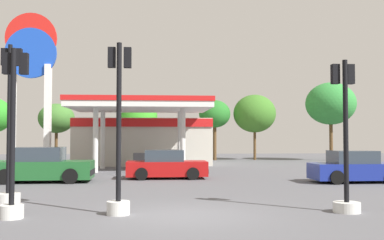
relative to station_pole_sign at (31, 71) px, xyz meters
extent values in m
plane|color=#56565B|center=(9.39, -18.94, -6.61)|extent=(90.00, 90.00, 0.00)
cube|color=beige|center=(7.57, 4.79, -4.84)|extent=(10.27, 6.74, 3.53)
cube|color=red|center=(7.57, 1.37, -3.42)|extent=(10.27, 0.12, 0.60)
cube|color=white|center=(7.57, -2.12, -2.54)|extent=(8.76, 6.47, 0.35)
cube|color=red|center=(7.57, -2.12, -2.22)|extent=(8.86, 6.57, 0.30)
cylinder|color=silver|center=(4.95, -3.90, -4.66)|extent=(0.32, 0.32, 3.89)
cylinder|color=silver|center=(10.20, -3.90, -4.66)|extent=(0.32, 0.32, 3.89)
cylinder|color=silver|center=(4.95, -0.34, -4.66)|extent=(0.32, 0.32, 3.89)
cylinder|color=silver|center=(10.20, -0.34, -4.66)|extent=(0.32, 0.32, 3.89)
cube|color=#4C4C51|center=(7.57, -2.12, -6.06)|extent=(0.90, 0.60, 1.10)
cube|color=white|center=(-1.18, -0.01, -3.06)|extent=(0.40, 0.56, 7.10)
cube|color=white|center=(1.18, -0.01, -3.06)|extent=(0.40, 0.56, 7.10)
cylinder|color=blue|center=(0.00, -0.01, 1.27)|extent=(3.46, 0.22, 3.46)
cylinder|color=red|center=(0.00, 0.01, 2.31)|extent=(3.46, 0.22, 3.46)
cube|color=white|center=(0.00, 0.05, 1.79)|extent=(3.18, 0.08, 0.62)
cylinder|color=black|center=(4.66, -8.50, -6.26)|extent=(0.71, 0.26, 0.70)
cylinder|color=black|center=(4.70, -10.38, -6.26)|extent=(0.71, 0.26, 0.70)
cylinder|color=black|center=(1.81, -8.56, -6.26)|extent=(0.71, 0.26, 0.70)
cylinder|color=black|center=(1.85, -10.45, -6.26)|extent=(0.71, 0.26, 0.70)
cube|color=#1E5928|center=(3.26, -9.47, -6.03)|extent=(4.65, 2.03, 0.83)
cube|color=#2D3842|center=(3.09, -9.48, -5.31)|extent=(2.23, 1.76, 0.70)
cube|color=black|center=(5.51, -9.42, -6.15)|extent=(0.17, 1.84, 0.26)
cylinder|color=black|center=(19.22, -9.89, -6.29)|extent=(0.63, 0.22, 0.63)
cylinder|color=black|center=(16.65, -9.91, -6.29)|extent=(0.63, 0.22, 0.63)
cylinder|color=black|center=(16.67, -11.61, -6.29)|extent=(0.63, 0.22, 0.63)
cube|color=navy|center=(17.94, -10.75, -6.09)|extent=(4.17, 1.79, 0.75)
cube|color=#2D3842|center=(17.80, -10.75, -5.43)|extent=(1.99, 1.56, 0.63)
cylinder|color=black|center=(10.40, -7.28, -6.30)|extent=(0.63, 0.22, 0.62)
cylinder|color=black|center=(10.41, -8.95, -6.30)|extent=(0.63, 0.22, 0.62)
cylinder|color=black|center=(7.86, -7.30, -6.30)|extent=(0.63, 0.22, 0.62)
cylinder|color=black|center=(7.87, -8.97, -6.30)|extent=(0.63, 0.22, 0.62)
cube|color=#A51111|center=(9.14, -8.13, -6.09)|extent=(4.10, 1.74, 0.74)
cube|color=#2D3842|center=(8.99, -8.13, -5.45)|extent=(1.96, 1.53, 0.62)
cube|color=black|center=(11.15, -8.11, -6.20)|extent=(0.13, 1.63, 0.23)
cylinder|color=silver|center=(7.58, -18.72, -6.42)|extent=(0.63, 0.63, 0.37)
cylinder|color=black|center=(7.58, -18.72, -4.06)|extent=(0.14, 0.14, 4.37)
cube|color=black|center=(7.36, -18.56, -2.26)|extent=(0.21, 0.20, 0.57)
sphere|color=red|center=(7.36, -18.44, -2.08)|extent=(0.15, 0.15, 0.15)
sphere|color=#D89E0C|center=(7.36, -18.44, -2.26)|extent=(0.15, 0.15, 0.15)
sphere|color=green|center=(7.36, -18.44, -2.44)|extent=(0.15, 0.15, 0.15)
cube|color=black|center=(7.80, -18.56, -2.26)|extent=(0.21, 0.20, 0.57)
sphere|color=red|center=(7.80, -18.44, -2.08)|extent=(0.15, 0.15, 0.15)
sphere|color=#D89E0C|center=(7.80, -18.44, -2.26)|extent=(0.15, 0.15, 0.15)
sphere|color=green|center=(7.80, -18.44, -2.44)|extent=(0.15, 0.15, 0.15)
cylinder|color=silver|center=(4.85, -19.09, -6.43)|extent=(0.62, 0.62, 0.36)
cylinder|color=black|center=(4.85, -19.09, -4.20)|extent=(0.14, 0.14, 4.11)
cube|color=black|center=(4.63, -18.93, -2.53)|extent=(0.21, 0.20, 0.57)
sphere|color=red|center=(4.63, -18.81, -2.35)|extent=(0.15, 0.15, 0.15)
sphere|color=#D89E0C|center=(4.63, -18.81, -2.53)|extent=(0.15, 0.15, 0.15)
sphere|color=green|center=(4.63, -18.81, -2.71)|extent=(0.15, 0.15, 0.15)
cube|color=black|center=(5.07, -18.93, -2.53)|extent=(0.21, 0.20, 0.57)
sphere|color=red|center=(5.07, -18.81, -2.35)|extent=(0.15, 0.15, 0.15)
sphere|color=#D89E0C|center=(5.07, -18.81, -2.53)|extent=(0.15, 0.15, 0.15)
sphere|color=green|center=(5.07, -18.81, -2.71)|extent=(0.15, 0.15, 0.15)
cylinder|color=silver|center=(13.97, -18.85, -6.46)|extent=(0.75, 0.75, 0.29)
cylinder|color=black|center=(13.97, -18.85, -4.30)|extent=(0.14, 0.14, 4.03)
cube|color=black|center=(13.75, -18.69, -2.67)|extent=(0.21, 0.20, 0.57)
sphere|color=red|center=(13.75, -18.56, -2.49)|extent=(0.15, 0.15, 0.15)
sphere|color=#D89E0C|center=(13.75, -18.56, -2.67)|extent=(0.15, 0.15, 0.15)
sphere|color=green|center=(13.75, -18.56, -2.85)|extent=(0.15, 0.15, 0.15)
cube|color=black|center=(14.19, -18.69, -2.67)|extent=(0.21, 0.20, 0.57)
sphere|color=red|center=(14.19, -18.56, -2.49)|extent=(0.15, 0.15, 0.15)
sphere|color=#D89E0C|center=(14.19, -18.56, -2.67)|extent=(0.15, 0.15, 0.15)
sphere|color=green|center=(14.19, -18.56, -2.85)|extent=(0.15, 0.15, 0.15)
cylinder|color=silver|center=(3.83, -16.18, -6.45)|extent=(0.77, 0.77, 0.31)
cylinder|color=black|center=(3.83, -16.18, -3.88)|extent=(0.14, 0.14, 4.84)
cube|color=black|center=(3.61, -16.02, -1.84)|extent=(0.21, 0.20, 0.57)
sphere|color=red|center=(3.61, -15.90, -1.66)|extent=(0.15, 0.15, 0.15)
sphere|color=#D89E0C|center=(3.61, -15.90, -1.84)|extent=(0.15, 0.15, 0.15)
sphere|color=green|center=(3.61, -15.90, -2.02)|extent=(0.15, 0.15, 0.15)
cube|color=black|center=(4.05, -16.02, -1.84)|extent=(0.21, 0.20, 0.57)
sphere|color=red|center=(4.05, -15.90, -1.66)|extent=(0.15, 0.15, 0.15)
sphere|color=#D89E0C|center=(4.05, -15.90, -1.84)|extent=(0.15, 0.15, 0.15)
sphere|color=green|center=(4.05, -15.90, -2.02)|extent=(0.15, 0.15, 0.15)
cylinder|color=brown|center=(-0.56, 10.59, -5.30)|extent=(0.28, 0.28, 2.63)
ellipsoid|color=#3D712D|center=(-0.56, 10.59, -2.76)|extent=(3.27, 3.27, 2.70)
cylinder|color=brown|center=(7.02, 9.16, -5.22)|extent=(0.26, 0.26, 2.78)
ellipsoid|color=#339024|center=(7.02, 9.16, -2.60)|extent=(3.29, 3.29, 2.96)
cylinder|color=brown|center=(13.95, 9.85, -5.01)|extent=(0.32, 0.32, 3.19)
ellipsoid|color=#266F26|center=(13.95, 9.85, -2.33)|extent=(2.90, 2.90, 2.54)
cylinder|color=brown|center=(17.74, 10.05, -5.18)|extent=(0.25, 0.25, 2.85)
ellipsoid|color=#3B7326|center=(17.74, 10.05, -2.28)|extent=(3.96, 3.96, 3.54)
cylinder|color=brown|center=(24.46, 8.48, -4.86)|extent=(0.32, 0.32, 3.50)
ellipsoid|color=#308438|center=(24.46, 8.48, -1.41)|extent=(4.53, 4.53, 3.86)
camera|label=1|loc=(8.63, -31.13, -4.49)|focal=41.84mm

